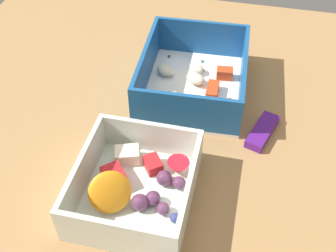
% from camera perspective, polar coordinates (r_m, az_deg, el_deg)
% --- Properties ---
extents(table_surface, '(0.80, 0.80, 0.02)m').
position_cam_1_polar(table_surface, '(0.58, -0.66, -2.64)').
color(table_surface, '#9E7547').
rests_on(table_surface, ground).
extents(pasta_container, '(0.19, 0.16, 0.07)m').
position_cam_1_polar(pasta_container, '(0.64, 3.50, 6.36)').
color(pasta_container, white).
rests_on(pasta_container, table_surface).
extents(fruit_bowl, '(0.15, 0.13, 0.06)m').
position_cam_1_polar(fruit_bowl, '(0.50, -4.31, -8.09)').
color(fruit_bowl, silver).
rests_on(fruit_bowl, table_surface).
extents(candy_bar, '(0.07, 0.04, 0.01)m').
position_cam_1_polar(candy_bar, '(0.59, 12.69, -0.71)').
color(candy_bar, '#51197A').
rests_on(candy_bar, table_surface).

